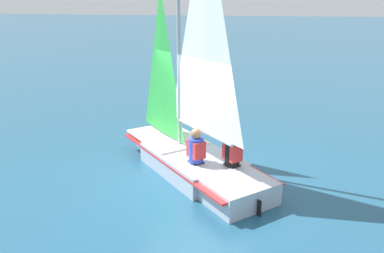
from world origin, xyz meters
TOP-DOWN VIEW (x-y plane):
  - ground_plane at (0.00, 0.00)m, footprint 260.00×260.00m
  - sailboat_main at (-0.00, -0.00)m, footprint 3.74×4.09m
  - sailor_helm at (-0.48, -0.24)m, footprint 0.42×0.43m
  - sailor_crew at (-0.39, -0.97)m, footprint 0.42×0.43m

SIDE VIEW (x-z plane):
  - ground_plane at x=0.00m, z-range 0.00..0.00m
  - sailor_helm at x=-0.48m, z-range 0.04..1.20m
  - sailor_crew at x=-0.39m, z-range 0.04..1.20m
  - sailboat_main at x=0.00m, z-range -1.93..3.44m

